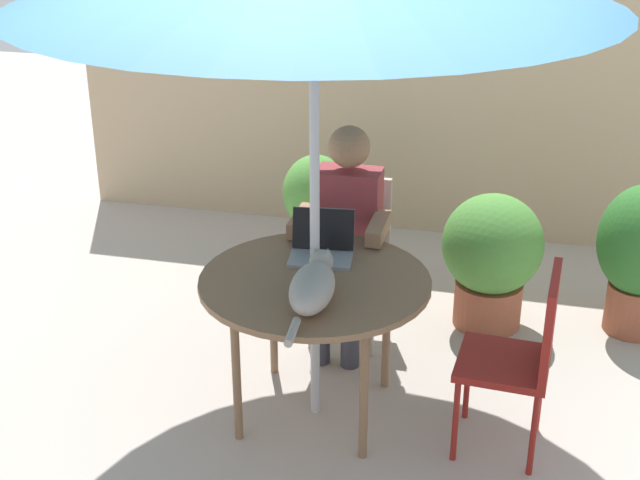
% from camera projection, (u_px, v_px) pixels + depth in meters
% --- Properties ---
extents(ground_plane, '(14.00, 14.00, 0.00)m').
position_uv_depth(ground_plane, '(315.00, 410.00, 4.37)').
color(ground_plane, '#ADA399').
extents(fence_back, '(4.63, 0.08, 1.84)m').
position_uv_depth(fence_back, '(398.00, 103.00, 6.10)').
color(fence_back, tan).
rests_on(fence_back, ground).
extents(patio_table, '(1.08, 1.08, 0.73)m').
position_uv_depth(patio_table, '(315.00, 289.00, 4.10)').
color(patio_table, brown).
rests_on(patio_table, ground).
extents(chair_occupied, '(0.40, 0.40, 0.90)m').
position_uv_depth(chair_occupied, '(351.00, 245.00, 4.89)').
color(chair_occupied, '#B2A899').
rests_on(chair_occupied, ground).
extents(chair_empty, '(0.43, 0.43, 0.90)m').
position_uv_depth(chair_empty, '(524.00, 349.00, 3.89)').
color(chair_empty, maroon).
rests_on(chair_empty, ground).
extents(person_seated, '(0.48, 0.48, 1.24)m').
position_uv_depth(person_seated, '(346.00, 228.00, 4.68)').
color(person_seated, maroon).
rests_on(person_seated, ground).
extents(laptop, '(0.33, 0.28, 0.21)m').
position_uv_depth(laptop, '(322.00, 243.00, 4.28)').
color(laptop, gray).
rests_on(laptop, patio_table).
extents(cat, '(0.22, 0.65, 0.17)m').
position_uv_depth(cat, '(313.00, 286.00, 3.82)').
color(cat, gray).
rests_on(cat, patio_table).
extents(potted_plant_near_fence, '(0.43, 0.43, 0.76)m').
position_uv_depth(potted_plant_near_fence, '(316.00, 205.00, 5.69)').
color(potted_plant_near_fence, '#595654').
rests_on(potted_plant_near_fence, ground).
extents(potted_plant_by_chair, '(0.57, 0.57, 0.79)m').
position_uv_depth(potted_plant_by_chair, '(492.00, 255.00, 4.99)').
color(potted_plant_by_chair, '#9E5138').
rests_on(potted_plant_by_chair, ground).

